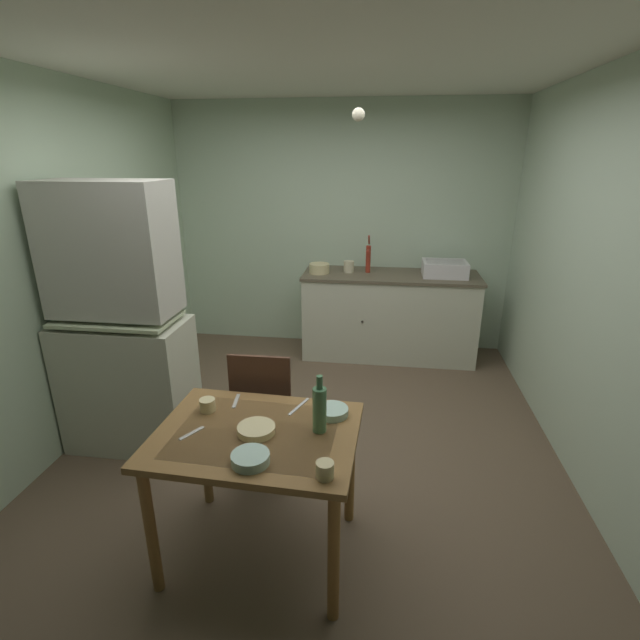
# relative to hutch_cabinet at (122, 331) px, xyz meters

# --- Properties ---
(ground_plane) EXTENTS (5.20, 5.20, 0.00)m
(ground_plane) POSITION_rel_hutch_cabinet_xyz_m (1.33, 0.12, -0.90)
(ground_plane) COLOR brown
(wall_back) EXTENTS (3.69, 0.10, 2.61)m
(wall_back) POSITION_rel_hutch_cabinet_xyz_m (1.33, 2.27, 0.40)
(wall_back) COLOR beige
(wall_back) RESTS_ON ground
(wall_left) EXTENTS (0.10, 4.30, 2.61)m
(wall_left) POSITION_rel_hutch_cabinet_xyz_m (-0.51, 0.12, 0.40)
(wall_left) COLOR #B6D0B0
(wall_left) RESTS_ON ground
(wall_right) EXTENTS (0.10, 4.30, 2.61)m
(wall_right) POSITION_rel_hutch_cabinet_xyz_m (3.18, 0.12, 0.40)
(wall_right) COLOR beige
(wall_right) RESTS_ON ground
(ceiling_slab) EXTENTS (3.69, 4.30, 0.10)m
(ceiling_slab) POSITION_rel_hutch_cabinet_xyz_m (1.33, 0.12, 1.76)
(ceiling_slab) COLOR white
(hutch_cabinet) EXTENTS (0.89, 0.49, 1.92)m
(hutch_cabinet) POSITION_rel_hutch_cabinet_xyz_m (0.00, 0.00, 0.00)
(hutch_cabinet) COLOR beige
(hutch_cabinet) RESTS_ON ground
(counter_cabinet) EXTENTS (1.81, 0.64, 0.90)m
(counter_cabinet) POSITION_rel_hutch_cabinet_xyz_m (1.89, 1.90, -0.45)
(counter_cabinet) COLOR beige
(counter_cabinet) RESTS_ON ground
(sink_basin) EXTENTS (0.44, 0.34, 0.15)m
(sink_basin) POSITION_rel_hutch_cabinet_xyz_m (2.43, 1.90, 0.08)
(sink_basin) COLOR white
(sink_basin) RESTS_ON counter_cabinet
(hand_pump) EXTENTS (0.05, 0.27, 0.39)m
(hand_pump) POSITION_rel_hutch_cabinet_xyz_m (1.65, 1.95, 0.17)
(hand_pump) COLOR maroon
(hand_pump) RESTS_ON counter_cabinet
(mixing_bowl_counter) EXTENTS (0.21, 0.21, 0.10)m
(mixing_bowl_counter) POSITION_rel_hutch_cabinet_xyz_m (1.15, 1.85, 0.05)
(mixing_bowl_counter) COLOR beige
(mixing_bowl_counter) RESTS_ON counter_cabinet
(stoneware_crock) EXTENTS (0.11, 0.11, 0.12)m
(stoneware_crock) POSITION_rel_hutch_cabinet_xyz_m (1.45, 1.93, 0.06)
(stoneware_crock) COLOR beige
(stoneware_crock) RESTS_ON counter_cabinet
(dining_table) EXTENTS (1.04, 0.80, 0.76)m
(dining_table) POSITION_rel_hutch_cabinet_xyz_m (1.21, -0.90, -0.25)
(dining_table) COLOR olive
(dining_table) RESTS_ON ground
(chair_far_side) EXTENTS (0.41, 0.41, 0.95)m
(chair_far_side) POSITION_rel_hutch_cabinet_xyz_m (1.10, -0.29, -0.40)
(chair_far_side) COLOR #4E361F
(chair_far_side) RESTS_ON ground
(serving_bowl_wide) EXTENTS (0.18, 0.18, 0.05)m
(serving_bowl_wide) POSITION_rel_hutch_cabinet_xyz_m (1.25, -1.14, -0.11)
(serving_bowl_wide) COLOR #ADD1C1
(serving_bowl_wide) RESTS_ON dining_table
(soup_bowl_small) EXTENTS (0.19, 0.19, 0.04)m
(soup_bowl_small) POSITION_rel_hutch_cabinet_xyz_m (1.21, -0.90, -0.12)
(soup_bowl_small) COLOR beige
(soup_bowl_small) RESTS_ON dining_table
(sauce_dish) EXTENTS (0.17, 0.17, 0.04)m
(sauce_dish) POSITION_rel_hutch_cabinet_xyz_m (1.57, -0.68, -0.12)
(sauce_dish) COLOR #ADD1C1
(sauce_dish) RESTS_ON dining_table
(teacup_mint) EXTENTS (0.08, 0.08, 0.07)m
(teacup_mint) POSITION_rel_hutch_cabinet_xyz_m (1.60, -1.20, -0.10)
(teacup_mint) COLOR beige
(teacup_mint) RESTS_ON dining_table
(teacup_cream) EXTENTS (0.09, 0.09, 0.07)m
(teacup_cream) POSITION_rel_hutch_cabinet_xyz_m (0.90, -0.73, -0.10)
(teacup_cream) COLOR beige
(teacup_cream) RESTS_ON dining_table
(glass_bottle) EXTENTS (0.07, 0.07, 0.31)m
(glass_bottle) POSITION_rel_hutch_cabinet_xyz_m (1.52, -0.84, -0.01)
(glass_bottle) COLOR #4C7F56
(glass_bottle) RESTS_ON dining_table
(table_knife) EXTENTS (0.09, 0.20, 0.00)m
(table_knife) POSITION_rel_hutch_cabinet_xyz_m (1.38, -0.63, -0.13)
(table_knife) COLOR silver
(table_knife) RESTS_ON dining_table
(teaspoon_near_bowl) EXTENTS (0.04, 0.16, 0.00)m
(teaspoon_near_bowl) POSITION_rel_hutch_cabinet_xyz_m (1.02, -0.62, -0.13)
(teaspoon_near_bowl) COLOR beige
(teaspoon_near_bowl) RESTS_ON dining_table
(teaspoon_by_cup) EXTENTS (0.09, 0.14, 0.00)m
(teaspoon_by_cup) POSITION_rel_hutch_cabinet_xyz_m (0.90, -0.96, -0.13)
(teaspoon_by_cup) COLOR beige
(teaspoon_by_cup) RESTS_ON dining_table
(pendant_bulb) EXTENTS (0.08, 0.08, 0.08)m
(pendant_bulb) POSITION_rel_hutch_cabinet_xyz_m (1.61, 0.25, 1.40)
(pendant_bulb) COLOR #F9EFCC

